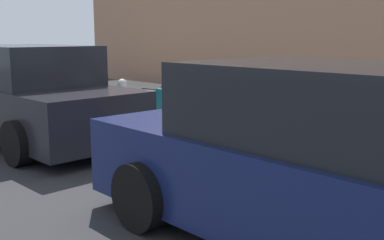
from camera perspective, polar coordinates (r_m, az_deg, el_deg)
ground_plane at (r=7.79m, az=-0.63°, el=-2.90°), size 40.00×40.00×0.00m
sidewalk_curb at (r=9.61m, az=10.46°, el=-0.14°), size 18.00×5.00×0.14m
suitcase_teal_1 at (r=6.45m, az=19.93°, el=-2.68°), size 0.48×0.22×0.57m
suitcase_silver_2 at (r=6.71m, az=15.60°, el=-0.94°), size 0.46×0.20×0.81m
suitcase_olive_3 at (r=7.06m, az=11.71°, el=-1.19°), size 0.47×0.28×0.83m
suitcase_black_4 at (r=7.30m, az=7.98°, el=0.30°), size 0.38×0.24×1.05m
suitcase_navy_5 at (r=7.65m, az=5.33°, el=0.34°), size 0.36×0.27×0.86m
suitcase_maroon_6 at (r=7.95m, az=2.01°, el=1.03°), size 0.50×0.23×0.78m
suitcase_red_7 at (r=8.41m, az=-0.16°, el=1.34°), size 0.37×0.26×0.72m
suitcase_teal_8 at (r=8.76m, az=-2.97°, el=1.65°), size 0.49×0.27×0.71m
suitcase_silver_9 at (r=9.20m, az=-5.30°, el=1.77°), size 0.43×0.28×0.62m
fire_hydrant at (r=10.01m, az=-8.45°, el=2.97°), size 0.39×0.21×0.74m
bollard_post at (r=10.51m, az=-11.32°, el=3.63°), size 0.17×0.17×0.92m
parked_car_navy_0 at (r=3.99m, az=16.64°, el=-5.31°), size 4.50×2.02×1.55m
parked_car_charcoal_1 at (r=8.44m, az=-19.30°, el=2.74°), size 4.73×2.08×1.61m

